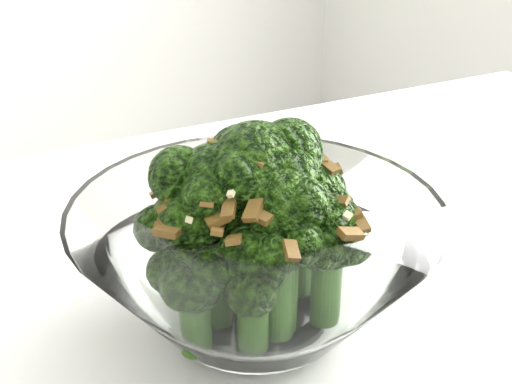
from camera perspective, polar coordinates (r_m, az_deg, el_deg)
broccoli_dish at (r=0.43m, az=-0.08°, el=-4.40°), size 0.20×0.20×0.13m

